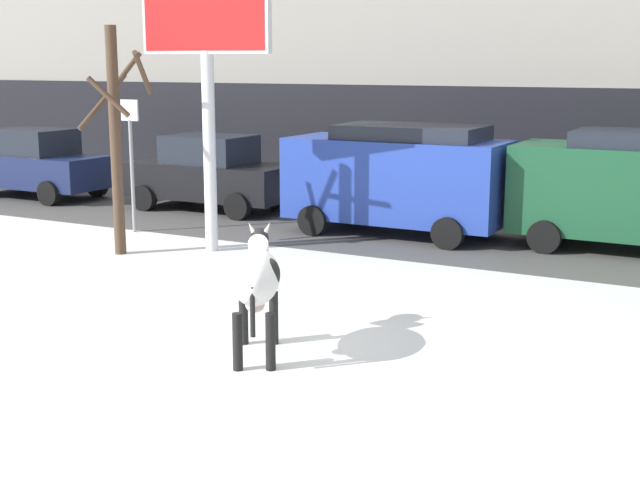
{
  "coord_description": "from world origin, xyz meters",
  "views": [
    {
      "loc": [
        5.91,
        -9.02,
        3.59
      ],
      "look_at": [
        0.17,
        1.73,
        1.1
      ],
      "focal_mm": 48.91,
      "sensor_mm": 36.0,
      "label": 1
    }
  ],
  "objects": [
    {
      "name": "car_navy_sedan",
      "position": [
        -11.87,
        7.96,
        0.91
      ],
      "size": [
        4.2,
        1.98,
        1.84
      ],
      "color": "#19234C",
      "rests_on": "ground"
    },
    {
      "name": "billboard",
      "position": [
        -3.74,
        4.58,
        4.31
      ],
      "size": [
        2.52,
        0.64,
        5.56
      ],
      "color": "silver",
      "rests_on": "ground"
    },
    {
      "name": "cow_holstein",
      "position": [
        0.34,
        -0.22,
        1.0
      ],
      "size": [
        1.28,
        1.86,
        1.54
      ],
      "color": "silver",
      "rests_on": "ground"
    },
    {
      "name": "car_black_sedan",
      "position": [
        -6.5,
        8.5,
        0.91
      ],
      "size": [
        4.2,
        1.98,
        1.84
      ],
      "color": "black",
      "rests_on": "ground"
    },
    {
      "name": "car_blue_van",
      "position": [
        -1.2,
        7.79,
        1.24
      ],
      "size": [
        4.6,
        2.13,
        2.32
      ],
      "color": "#233D9E",
      "rests_on": "ground"
    },
    {
      "name": "street_sign",
      "position": [
        -6.31,
        5.37,
        1.67
      ],
      "size": [
        0.44,
        0.08,
        2.82
      ],
      "color": "gray",
      "rests_on": "ground"
    },
    {
      "name": "road_strip",
      "position": [
        0.0,
        8.29,
        0.0
      ],
      "size": [
        60.0,
        5.6,
        0.01
      ],
      "primitive_type": "cube",
      "color": "#514F4C",
      "rests_on": "ground"
    },
    {
      "name": "ground_plane",
      "position": [
        0.0,
        0.0,
        0.0
      ],
      "size": [
        120.0,
        120.0,
        0.0
      ],
      "primitive_type": "plane",
      "color": "white"
    },
    {
      "name": "car_darkgreen_van",
      "position": [
        3.54,
        8.33,
        1.24
      ],
      "size": [
        4.6,
        2.13,
        2.32
      ],
      "color": "#194C2D",
      "rests_on": "ground"
    },
    {
      "name": "bare_tree_left_lot",
      "position": [
        -5.11,
        3.56,
        2.32
      ],
      "size": [
        1.51,
        1.33,
        4.25
      ],
      "color": "#4C3828",
      "rests_on": "ground"
    }
  ]
}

